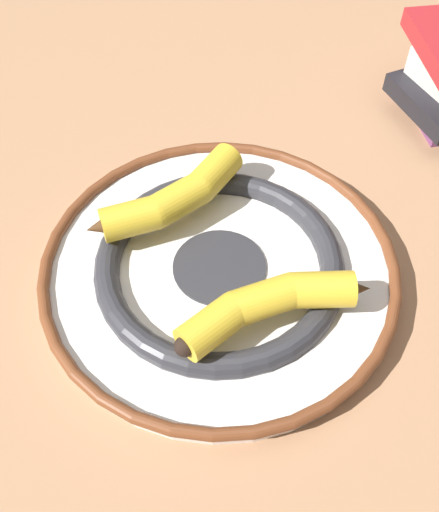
% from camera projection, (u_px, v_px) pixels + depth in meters
% --- Properties ---
extents(ground_plane, '(2.80, 2.80, 0.00)m').
position_uv_depth(ground_plane, '(219.00, 245.00, 0.69)').
color(ground_plane, '#A87A56').
extents(decorative_bowl, '(0.39, 0.39, 0.04)m').
position_uv_depth(decorative_bowl, '(220.00, 269.00, 0.65)').
color(decorative_bowl, white).
rests_on(decorative_bowl, ground_plane).
extents(banana_a, '(0.13, 0.18, 0.04)m').
position_uv_depth(banana_a, '(270.00, 304.00, 0.57)').
color(banana_a, gold).
rests_on(banana_a, decorative_bowl).
extents(banana_b, '(0.09, 0.20, 0.04)m').
position_uv_depth(banana_b, '(173.00, 198.00, 0.66)').
color(banana_b, gold).
rests_on(banana_b, decorative_bowl).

